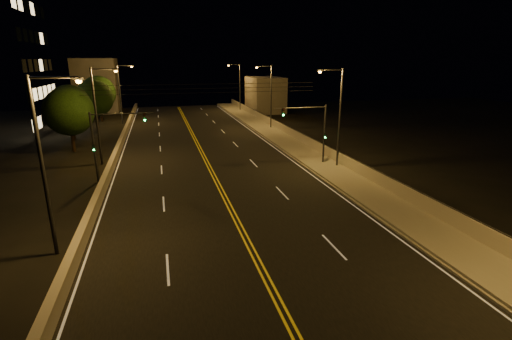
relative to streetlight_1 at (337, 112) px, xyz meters
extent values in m
cube|color=black|center=(-11.53, -4.80, -5.36)|extent=(18.00, 120.00, 0.02)
cube|color=gray|center=(-0.73, -4.80, -5.22)|extent=(3.60, 120.00, 0.30)
cube|color=gray|center=(-2.60, -4.80, -5.29)|extent=(0.14, 120.00, 0.15)
cube|color=#A49A89|center=(0.92, -4.80, -4.57)|extent=(0.30, 120.00, 1.00)
cube|color=#A49A89|center=(-20.57, -4.80, -4.92)|extent=(0.45, 120.00, 0.90)
cube|color=gray|center=(4.97, 41.32, -1.98)|extent=(6.00, 10.00, 6.78)
cube|color=gray|center=(-27.53, 50.92, -0.20)|extent=(8.00, 8.00, 10.35)
cylinder|color=black|center=(0.92, -4.80, -4.04)|extent=(0.06, 120.00, 0.06)
cube|color=silver|center=(-20.13, -4.80, -5.35)|extent=(0.12, 116.00, 0.00)
cube|color=silver|center=(-2.93, -4.80, -5.35)|extent=(0.12, 116.00, 0.00)
cube|color=gold|center=(-11.68, -4.80, -5.35)|extent=(0.12, 116.00, 0.00)
cube|color=gold|center=(-11.38, -4.80, -5.35)|extent=(0.12, 116.00, 0.00)
cube|color=silver|center=(-16.03, -14.30, -5.35)|extent=(0.12, 3.00, 0.00)
cube|color=silver|center=(-16.03, -5.30, -5.35)|extent=(0.12, 3.00, 0.00)
cube|color=silver|center=(-16.03, 3.70, -5.35)|extent=(0.12, 3.00, 0.00)
cube|color=silver|center=(-16.03, 12.70, -5.35)|extent=(0.12, 3.00, 0.00)
cube|color=silver|center=(-16.03, 21.70, -5.35)|extent=(0.12, 3.00, 0.00)
cube|color=silver|center=(-16.03, 30.70, -5.35)|extent=(0.12, 3.00, 0.00)
cube|color=silver|center=(-16.03, 39.70, -5.35)|extent=(0.12, 3.00, 0.00)
cube|color=silver|center=(-16.03, 48.70, -5.35)|extent=(0.12, 3.00, 0.00)
cube|color=silver|center=(-7.03, -14.30, -5.35)|extent=(0.12, 3.00, 0.00)
cube|color=silver|center=(-7.03, -5.30, -5.35)|extent=(0.12, 3.00, 0.00)
cube|color=silver|center=(-7.03, 3.70, -5.35)|extent=(0.12, 3.00, 0.00)
cube|color=silver|center=(-7.03, 12.70, -5.35)|extent=(0.12, 3.00, 0.00)
cube|color=silver|center=(-7.03, 21.70, -5.35)|extent=(0.12, 3.00, 0.00)
cube|color=silver|center=(-7.03, 30.70, -5.35)|extent=(0.12, 3.00, 0.00)
cube|color=silver|center=(-7.03, 39.70, -5.35)|extent=(0.12, 3.00, 0.00)
cube|color=silver|center=(-7.03, 48.70, -5.35)|extent=(0.12, 3.00, 0.00)
cylinder|color=#2D2D33|center=(0.27, 0.00, -0.71)|extent=(0.20, 0.20, 9.32)
cylinder|color=#2D2D33|center=(-0.83, 0.00, 3.80)|extent=(2.20, 0.12, 0.12)
cube|color=#2D2D33|center=(-1.93, 0.00, 3.73)|extent=(0.50, 0.25, 0.14)
sphere|color=#FF9E2D|center=(-1.93, 0.00, 3.63)|extent=(0.28, 0.28, 0.28)
cylinder|color=#2D2D33|center=(0.27, 21.76, -0.71)|extent=(0.20, 0.20, 9.32)
cylinder|color=#2D2D33|center=(-0.83, 21.76, 3.80)|extent=(2.20, 0.12, 0.12)
cube|color=#2D2D33|center=(-1.93, 21.76, 3.73)|extent=(0.50, 0.25, 0.14)
sphere|color=#FF9E2D|center=(-1.93, 21.76, 3.63)|extent=(0.28, 0.28, 0.28)
cylinder|color=#2D2D33|center=(0.27, 43.34, -0.71)|extent=(0.20, 0.20, 9.32)
cylinder|color=#2D2D33|center=(-0.83, 43.34, 3.80)|extent=(2.20, 0.12, 0.12)
cube|color=#2D2D33|center=(-1.93, 43.34, 3.73)|extent=(0.50, 0.25, 0.14)
sphere|color=#FF9E2D|center=(-1.93, 43.34, 3.63)|extent=(0.28, 0.28, 0.28)
cylinder|color=#2D2D33|center=(-21.73, -11.17, -0.71)|extent=(0.20, 0.20, 9.32)
cylinder|color=#2D2D33|center=(-20.63, -11.17, 3.80)|extent=(2.20, 0.12, 0.12)
cube|color=#2D2D33|center=(-19.53, -11.17, 3.73)|extent=(0.50, 0.25, 0.14)
sphere|color=#FF9E2D|center=(-19.53, -11.17, 3.63)|extent=(0.28, 0.28, 0.28)
cylinder|color=#2D2D33|center=(-21.73, 7.22, -0.71)|extent=(0.20, 0.20, 9.32)
cylinder|color=#2D2D33|center=(-20.63, 7.22, 3.80)|extent=(2.20, 0.12, 0.12)
cube|color=#2D2D33|center=(-19.53, 7.22, 3.73)|extent=(0.50, 0.25, 0.14)
sphere|color=#FF9E2D|center=(-19.53, 7.22, 3.63)|extent=(0.28, 0.28, 0.28)
cylinder|color=#2D2D33|center=(-21.73, 32.90, -0.71)|extent=(0.20, 0.20, 9.32)
cylinder|color=#2D2D33|center=(-20.63, 32.90, 3.80)|extent=(2.20, 0.12, 0.12)
cube|color=#2D2D33|center=(-19.53, 32.90, 3.73)|extent=(0.50, 0.25, 0.14)
sphere|color=#FF9E2D|center=(-19.53, 32.90, 3.63)|extent=(0.28, 0.28, 0.28)
cylinder|color=#2D2D33|center=(-0.53, 1.44, -2.41)|extent=(0.18, 0.18, 5.91)
cylinder|color=#2D2D33|center=(-3.03, 1.44, 0.34)|extent=(5.00, 0.10, 0.10)
cube|color=black|center=(-4.78, 1.44, -0.01)|extent=(0.28, 0.18, 0.80)
sphere|color=#19FF4C|center=(-4.78, 1.33, -0.26)|extent=(0.14, 0.14, 0.14)
cube|color=black|center=(-0.53, 1.29, -2.37)|extent=(0.22, 0.14, 0.55)
cylinder|color=#2D2D33|center=(-21.33, 1.44, -2.41)|extent=(0.18, 0.18, 5.91)
cylinder|color=#2D2D33|center=(-18.83, 1.44, 0.34)|extent=(5.00, 0.10, 0.10)
cube|color=black|center=(-17.08, 1.44, -0.01)|extent=(0.28, 0.18, 0.80)
sphere|color=#19FF4C|center=(-17.08, 1.33, -0.26)|extent=(0.14, 0.14, 0.14)
cube|color=black|center=(-21.33, 1.29, -2.37)|extent=(0.22, 0.14, 0.55)
cylinder|color=black|center=(-11.53, 4.70, 1.63)|extent=(22.00, 0.03, 0.03)
cylinder|color=black|center=(-11.53, 4.70, 2.03)|extent=(22.00, 0.03, 0.03)
cylinder|color=black|center=(-11.53, 4.70, 2.43)|extent=(22.00, 0.03, 0.03)
cylinder|color=black|center=(-25.48, 13.75, -4.11)|extent=(0.36, 0.36, 2.52)
sphere|color=black|center=(-25.48, 13.75, -0.83)|extent=(5.31, 5.31, 5.31)
cylinder|color=black|center=(-26.88, 21.36, -4.14)|extent=(0.36, 0.36, 2.46)
sphere|color=black|center=(-26.88, 21.36, -0.93)|extent=(5.19, 5.19, 5.19)
cylinder|color=black|center=(-24.93, 28.54, -4.10)|extent=(0.36, 0.36, 2.55)
sphere|color=black|center=(-24.93, 28.54, -0.77)|extent=(5.38, 5.38, 5.38)
cylinder|color=black|center=(-25.38, 36.47, -4.05)|extent=(0.36, 0.36, 2.64)
sphere|color=black|center=(-25.38, 36.47, -0.60)|extent=(5.57, 5.57, 5.57)
camera|label=1|loc=(-15.90, -31.08, 4.57)|focal=26.00mm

